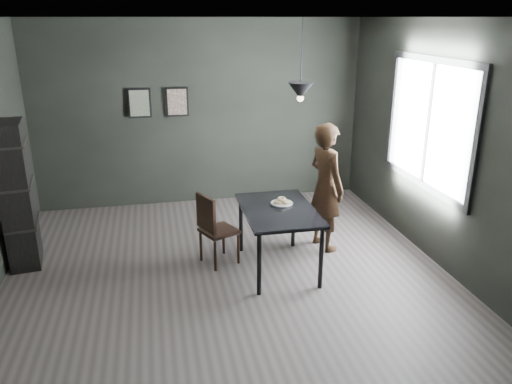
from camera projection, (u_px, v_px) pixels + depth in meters
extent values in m
plane|color=#393331|center=(227.00, 273.00, 5.78)|extent=(5.00, 5.00, 0.00)
cube|color=black|center=(201.00, 114.00, 7.62)|extent=(5.00, 0.10, 2.80)
cube|color=silver|center=(222.00, 17.00, 4.85)|extent=(5.00, 5.00, 0.02)
cube|color=white|center=(429.00, 124.00, 5.91)|extent=(0.02, 1.80, 1.40)
cube|color=black|center=(428.00, 124.00, 5.91)|extent=(0.04, 1.96, 1.56)
cube|color=black|center=(278.00, 210.00, 5.65)|extent=(0.80, 1.20, 0.04)
cylinder|color=black|center=(259.00, 264.00, 5.21)|extent=(0.05, 0.05, 0.71)
cylinder|color=black|center=(321.00, 258.00, 5.34)|extent=(0.05, 0.05, 0.71)
cylinder|color=black|center=(241.00, 225.00, 6.21)|extent=(0.05, 0.05, 0.71)
cylinder|color=black|center=(293.00, 220.00, 6.34)|extent=(0.05, 0.05, 0.71)
cylinder|color=silver|center=(282.00, 204.00, 5.77)|extent=(0.23, 0.23, 0.01)
torus|color=beige|center=(285.00, 202.00, 5.77)|extent=(0.10, 0.10, 0.04)
torus|color=beige|center=(278.00, 202.00, 5.76)|extent=(0.10, 0.10, 0.04)
torus|color=beige|center=(282.00, 199.00, 5.75)|extent=(0.13, 0.13, 0.05)
imported|color=black|center=(326.00, 187.00, 6.17)|extent=(0.54, 0.68, 1.62)
cube|color=black|center=(219.00, 231.00, 5.90)|extent=(0.50, 0.50, 0.04)
cube|color=black|center=(206.00, 213.00, 5.72)|extent=(0.19, 0.36, 0.42)
cylinder|color=black|center=(215.00, 256.00, 5.76)|extent=(0.03, 0.03, 0.37)
cylinder|color=black|center=(238.00, 249.00, 5.94)|extent=(0.03, 0.03, 0.37)
cylinder|color=black|center=(201.00, 247.00, 6.01)|extent=(0.03, 0.03, 0.37)
cylinder|color=black|center=(224.00, 240.00, 6.19)|extent=(0.03, 0.03, 0.37)
cube|color=black|center=(17.00, 195.00, 5.74)|extent=(0.40, 0.61, 1.72)
cylinder|color=black|center=(302.00, 55.00, 5.23)|extent=(0.01, 0.01, 0.75)
cone|color=black|center=(301.00, 91.00, 5.35)|extent=(0.28, 0.28, 0.18)
sphere|color=#FFE0B2|center=(300.00, 98.00, 5.38)|extent=(0.07, 0.07, 0.07)
cube|color=black|center=(139.00, 103.00, 7.35)|extent=(0.34, 0.03, 0.44)
cube|color=#415B4A|center=(139.00, 103.00, 7.33)|extent=(0.28, 0.01, 0.38)
cube|color=black|center=(177.00, 102.00, 7.46)|extent=(0.34, 0.03, 0.44)
cube|color=brown|center=(177.00, 102.00, 7.44)|extent=(0.28, 0.01, 0.38)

